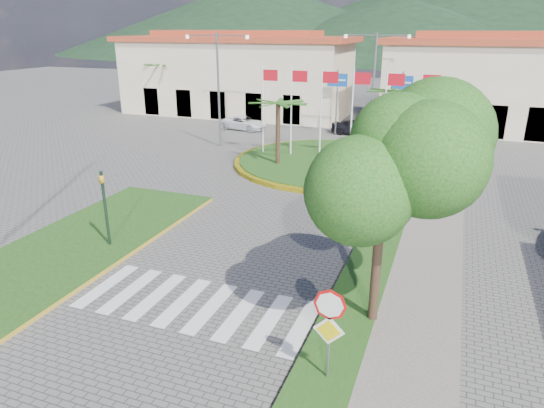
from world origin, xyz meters
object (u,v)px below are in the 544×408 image
(roundabout_island, at_px, (332,162))
(stop_sign, at_px, (329,321))
(car_dark_a, at_px, (355,127))
(deciduous_tree, at_px, (386,154))
(white_van, at_px, (243,123))
(car_dark_b, at_px, (426,132))

(roundabout_island, xyz_separation_m, stop_sign, (4.90, -20.04, 1.62))
(roundabout_island, distance_m, car_dark_a, 9.54)
(roundabout_island, xyz_separation_m, deciduous_tree, (5.50, -17.00, 5.00))
(roundabout_island, bearing_deg, deciduous_tree, -72.09)
(roundabout_island, bearing_deg, white_van, 140.15)
(deciduous_tree, bearing_deg, car_dark_a, 102.81)
(white_van, distance_m, car_dark_a, 9.49)
(roundabout_island, relative_size, car_dark_b, 3.27)
(stop_sign, height_order, car_dark_b, stop_sign)
(white_van, relative_size, car_dark_a, 1.09)
(roundabout_island, relative_size, deciduous_tree, 1.87)
(stop_sign, xyz_separation_m, car_dark_a, (-5.43, 29.55, -1.16))
(roundabout_island, distance_m, deciduous_tree, 18.55)
(deciduous_tree, relative_size, car_dark_b, 1.75)
(stop_sign, xyz_separation_m, white_van, (-14.85, 28.34, -1.23))
(white_van, bearing_deg, stop_sign, -144.65)
(stop_sign, distance_m, car_dark_b, 29.76)
(stop_sign, xyz_separation_m, deciduous_tree, (0.60, 3.04, 3.38))
(roundabout_island, relative_size, white_van, 3.13)
(car_dark_b, bearing_deg, roundabout_island, 129.00)
(white_van, bearing_deg, car_dark_b, -76.97)
(stop_sign, bearing_deg, roundabout_island, 103.73)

